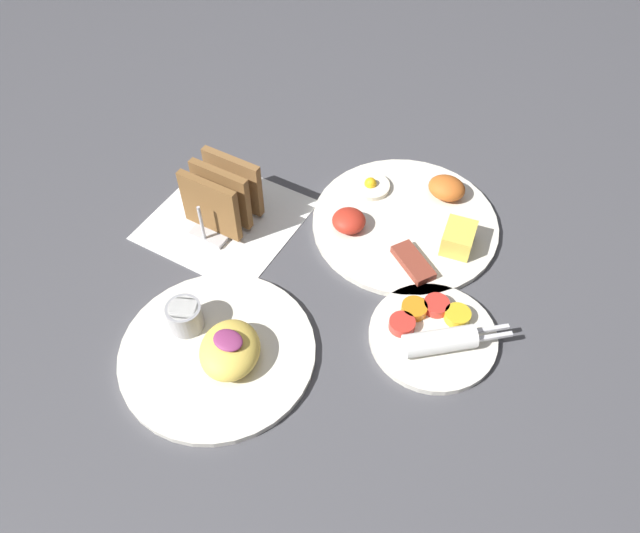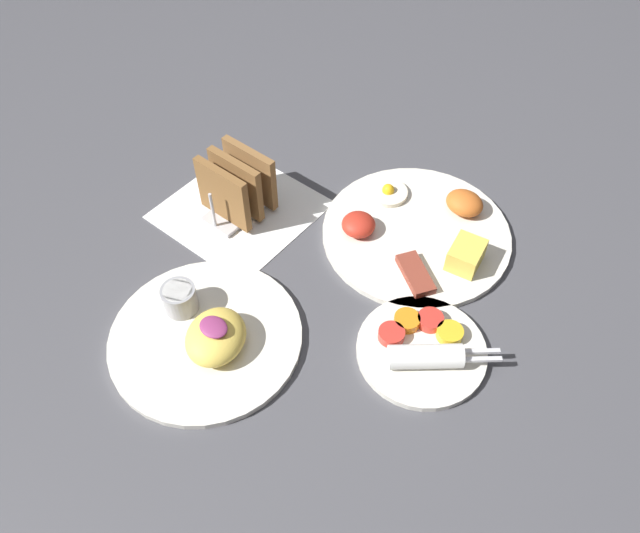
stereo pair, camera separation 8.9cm
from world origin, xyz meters
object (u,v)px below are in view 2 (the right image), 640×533
(plate_condiments, at_px, (422,348))
(toast_rack, at_px, (237,187))
(plate_foreground, at_px, (206,333))
(plate_breakfast, at_px, (419,231))

(plate_condiments, height_order, toast_rack, toast_rack)
(plate_condiments, relative_size, plate_foreground, 0.69)
(plate_condiments, bearing_deg, toast_rack, 173.57)
(plate_condiments, xyz_separation_m, plate_foreground, (-0.24, -0.17, 0.00))
(toast_rack, bearing_deg, plate_breakfast, 27.61)
(plate_breakfast, relative_size, toast_rack, 2.51)
(plate_breakfast, bearing_deg, toast_rack, -152.39)
(plate_breakfast, relative_size, plate_foreground, 1.11)
(plate_breakfast, bearing_deg, plate_condiments, -55.84)
(plate_breakfast, height_order, toast_rack, toast_rack)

